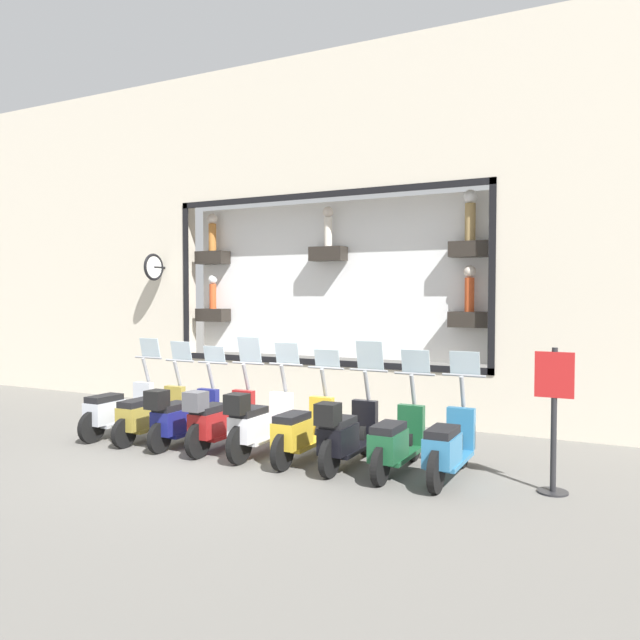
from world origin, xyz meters
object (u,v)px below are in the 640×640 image
object	(u,v)px
scooter_white_4	(258,424)
scooter_navy_6	(181,417)
scooter_yellow_3	(302,431)
shop_sign_post	(554,415)
scooter_red_5	(218,420)
scooter_green_1	(396,442)
scooter_teal_0	(448,447)
scooter_black_2	(345,434)
scooter_olive_7	(149,415)
scooter_silver_8	(117,410)

from	to	relation	value
scooter_white_4	scooter_navy_6	bearing A→B (deg)	90.67
scooter_yellow_3	scooter_navy_6	distance (m)	2.13
scooter_yellow_3	scooter_white_4	distance (m)	0.72
shop_sign_post	scooter_red_5	bearing A→B (deg)	91.84
scooter_white_4	shop_sign_post	world-z (taller)	shop_sign_post
scooter_green_1	scooter_navy_6	world-z (taller)	scooter_green_1
scooter_white_4	scooter_navy_6	size ratio (longest dim) A/B	1.01
scooter_teal_0	scooter_black_2	world-z (taller)	scooter_black_2
scooter_yellow_3	scooter_olive_7	bearing A→B (deg)	90.06
scooter_teal_0	scooter_yellow_3	bearing A→B (deg)	90.08
scooter_green_1	scooter_yellow_3	distance (m)	1.42
shop_sign_post	scooter_teal_0	bearing A→B (deg)	94.40
scooter_green_1	scooter_silver_8	distance (m)	4.98
scooter_black_2	scooter_yellow_3	xyz separation A→B (m)	(0.06, 0.71, -0.05)
scooter_navy_6	scooter_olive_7	bearing A→B (deg)	84.71
scooter_green_1	shop_sign_post	bearing A→B (deg)	-87.10
scooter_red_5	scooter_olive_7	world-z (taller)	scooter_red_5
scooter_olive_7	scooter_black_2	bearing A→B (deg)	-90.84
scooter_yellow_3	scooter_green_1	bearing A→B (deg)	-90.00
scooter_black_2	scooter_navy_6	xyz separation A→B (m)	(-0.01, 2.84, -0.02)
scooter_teal_0	scooter_navy_6	world-z (taller)	scooter_teal_0
scooter_olive_7	scooter_yellow_3	bearing A→B (deg)	-89.94
scooter_white_4	shop_sign_post	bearing A→B (deg)	-87.88
scooter_yellow_3	scooter_red_5	xyz separation A→B (m)	(-0.05, 1.42, 0.05)
scooter_green_1	scooter_red_5	bearing A→B (deg)	91.10
scooter_navy_6	shop_sign_post	world-z (taller)	shop_sign_post
scooter_red_5	scooter_navy_6	bearing A→B (deg)	91.11
scooter_teal_0	scooter_red_5	bearing A→B (deg)	90.93
scooter_black_2	scooter_yellow_3	distance (m)	0.71
scooter_black_2	scooter_navy_6	bearing A→B (deg)	90.27
scooter_red_5	scooter_olive_7	bearing A→B (deg)	87.90
scooter_black_2	scooter_yellow_3	size ratio (longest dim) A/B	1.00
scooter_white_4	shop_sign_post	xyz separation A→B (m)	(0.15, -4.10, 0.46)
scooter_teal_0	shop_sign_post	size ratio (longest dim) A/B	1.03
scooter_green_1	scooter_black_2	bearing A→B (deg)	94.43
scooter_teal_0	shop_sign_post	distance (m)	1.36
scooter_red_5	scooter_olive_7	distance (m)	1.42
scooter_navy_6	shop_sign_post	distance (m)	5.54
scooter_red_5	scooter_green_1	bearing A→B (deg)	-88.90
scooter_green_1	scooter_white_4	size ratio (longest dim) A/B	0.99
scooter_red_5	scooter_navy_6	distance (m)	0.71
scooter_black_2	scooter_teal_0	bearing A→B (deg)	-87.65
scooter_green_1	scooter_yellow_3	xyz separation A→B (m)	(0.00, 1.42, 0.00)
scooter_green_1	scooter_black_2	distance (m)	0.72
scooter_black_2	scooter_silver_8	size ratio (longest dim) A/B	1.00
scooter_white_4	scooter_teal_0	bearing A→B (deg)	-88.89
scooter_green_1	scooter_silver_8	bearing A→B (deg)	89.98
scooter_navy_6	scooter_white_4	bearing A→B (deg)	-89.33
scooter_white_4	scooter_red_5	bearing A→B (deg)	90.24
scooter_yellow_3	scooter_white_4	world-z (taller)	scooter_white_4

